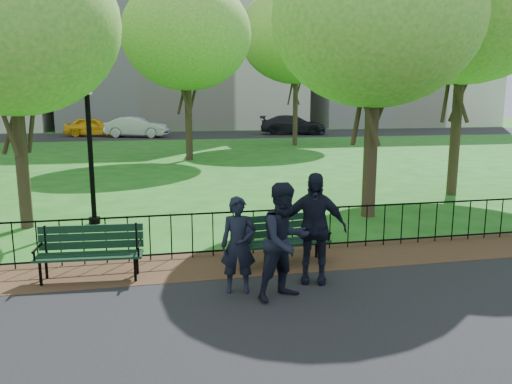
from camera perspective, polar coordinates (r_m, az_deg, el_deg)
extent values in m
plane|color=#1A5516|center=(8.13, 1.22, -11.43)|extent=(120.00, 120.00, 0.00)
cube|color=#332815|center=(9.50, -0.88, -8.02)|extent=(60.00, 1.60, 0.01)
cube|color=black|center=(42.47, -9.77, 6.40)|extent=(70.00, 9.00, 0.01)
cylinder|color=black|center=(9.73, -1.47, -2.26)|extent=(24.00, 0.04, 0.04)
cylinder|color=black|center=(9.93, -1.45, -6.54)|extent=(24.00, 0.04, 0.04)
cylinder|color=black|center=(9.84, -1.46, -4.70)|extent=(0.02, 0.02, 0.90)
cube|color=silver|center=(62.53, 15.20, 18.54)|extent=(20.00, 15.00, 24.00)
cube|color=black|center=(9.25, 3.13, -5.79)|extent=(1.79, 0.66, 0.04)
cube|color=black|center=(9.39, 2.58, -3.41)|extent=(1.75, 0.23, 0.44)
cylinder|color=black|center=(8.92, -1.06, -7.89)|extent=(0.05, 0.05, 0.44)
cylinder|color=black|center=(9.46, 7.83, -6.89)|extent=(0.05, 0.05, 0.44)
cylinder|color=black|center=(9.24, -1.71, -7.23)|extent=(0.05, 0.05, 0.44)
cylinder|color=black|center=(9.76, 6.92, -6.31)|extent=(0.05, 0.05, 0.44)
cylinder|color=black|center=(8.94, -1.82, -5.19)|extent=(0.10, 0.55, 0.04)
cylinder|color=black|center=(9.53, 7.79, -4.29)|extent=(0.10, 0.55, 0.04)
ellipsoid|color=black|center=(8.84, -1.55, -4.97)|extent=(0.42, 0.32, 0.43)
cube|color=black|center=(8.93, -18.49, -6.95)|extent=(1.79, 0.60, 0.04)
cube|color=black|center=(9.08, -18.32, -4.44)|extent=(1.75, 0.17, 0.44)
cylinder|color=black|center=(9.01, -23.42, -8.60)|extent=(0.05, 0.05, 0.44)
cylinder|color=black|center=(8.72, -13.64, -8.64)|extent=(0.05, 0.05, 0.44)
cylinder|color=black|center=(9.33, -22.84, -7.90)|extent=(0.05, 0.05, 0.44)
cylinder|color=black|center=(9.05, -13.42, -7.91)|extent=(0.05, 0.05, 0.44)
cylinder|color=black|center=(9.07, -23.72, -5.87)|extent=(0.08, 0.55, 0.04)
cylinder|color=black|center=(8.76, -13.20, -5.81)|extent=(0.08, 0.55, 0.04)
cylinder|color=black|center=(12.99, -17.96, -3.10)|extent=(0.28, 0.28, 0.16)
cylinder|color=black|center=(12.73, -18.35, 3.55)|extent=(0.12, 0.12, 3.20)
cube|color=beige|center=(12.65, -18.81, 11.20)|extent=(0.22, 0.22, 0.30)
cone|color=black|center=(12.66, -18.87, 12.10)|extent=(0.32, 0.32, 0.12)
cylinder|color=#2D2116|center=(12.95, -25.13, 2.49)|extent=(0.29, 0.29, 2.88)
ellipsoid|color=green|center=(12.95, -26.32, 16.91)|extent=(4.85, 4.85, 4.13)
cylinder|color=#2D2116|center=(13.23, 12.92, 3.78)|extent=(0.35, 0.35, 3.06)
ellipsoid|color=green|center=(13.28, 13.57, 18.79)|extent=(5.16, 5.16, 4.39)
cylinder|color=#2D2116|center=(17.06, 21.82, 5.97)|extent=(0.32, 0.32, 3.77)
cylinder|color=#2D2116|center=(25.26, -7.70, 7.86)|extent=(0.35, 0.35, 3.72)
ellipsoid|color=green|center=(25.42, -7.95, 17.39)|extent=(6.27, 6.27, 5.33)
cylinder|color=#2D2116|center=(32.97, 4.51, 9.06)|extent=(0.31, 0.31, 4.30)
ellipsoid|color=green|center=(33.19, 4.64, 17.48)|extent=(7.24, 7.24, 6.15)
imported|color=black|center=(7.89, -2.02, -6.08)|extent=(0.62, 0.47, 1.54)
imported|color=black|center=(7.63, 3.32, -5.63)|extent=(0.99, 0.77, 1.81)
imported|color=black|center=(8.34, 6.58, -4.08)|extent=(1.18, 0.76, 1.86)
imported|color=yellow|center=(42.92, -18.11, 7.10)|extent=(4.67, 2.36, 1.53)
imported|color=#B8BCC1|center=(40.81, -13.45, 7.24)|extent=(5.17, 3.12, 1.61)
imported|color=black|center=(43.08, 4.26, 7.67)|extent=(6.00, 3.82, 1.62)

